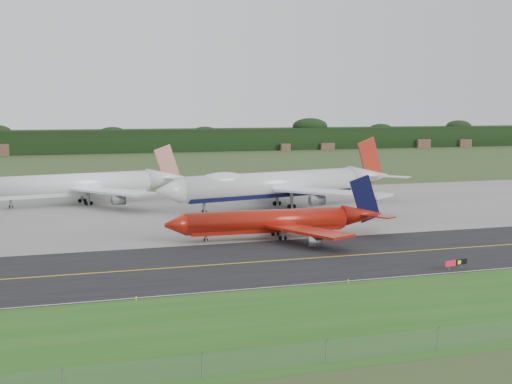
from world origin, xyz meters
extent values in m
plane|color=#314922|center=(0.00, 0.00, 0.00)|extent=(600.00, 600.00, 0.00)
cube|color=#255318|center=(0.00, -35.00, 0.01)|extent=(400.00, 30.00, 0.01)
cube|color=black|center=(0.00, -4.00, 0.01)|extent=(400.00, 32.00, 0.02)
cube|color=slate|center=(0.00, 51.00, 0.01)|extent=(400.00, 78.00, 0.01)
cube|color=gold|center=(0.00, -4.00, 0.03)|extent=(400.00, 0.40, 0.00)
cube|color=silver|center=(0.00, -19.50, 0.03)|extent=(400.00, 0.25, 0.00)
plane|color=slate|center=(0.00, -48.00, 1.10)|extent=(320.00, 0.00, 320.00)
cylinder|color=slate|center=(0.00, -48.00, 1.10)|extent=(0.10, 0.10, 2.20)
cube|color=black|center=(0.00, 275.00, 6.00)|extent=(700.00, 24.00, 12.00)
cylinder|color=silver|center=(10.27, 51.28, 5.74)|extent=(46.83, 16.23, 5.93)
cube|color=black|center=(10.27, 51.28, 3.82)|extent=(44.23, 14.26, 2.08)
cone|color=silver|center=(-15.32, 45.40, 5.74)|extent=(7.01, 7.08, 5.93)
cone|color=silver|center=(39.03, 57.88, 6.19)|extent=(13.34, 8.54, 5.93)
ellipsoid|color=silver|center=(-2.47, 48.36, 7.37)|extent=(12.92, 7.62, 3.78)
cube|color=silver|center=(21.13, 40.22, 4.71)|extent=(22.89, 26.02, 0.51)
cube|color=silver|center=(15.22, 65.97, 4.71)|extent=(13.77, 27.60, 0.51)
cube|color=#A12412|center=(39.68, 58.03, 10.22)|extent=(8.41, 2.37, 12.28)
cylinder|color=gray|center=(17.45, 39.96, 3.09)|extent=(3.71, 3.15, 2.49)
cylinder|color=gray|center=(11.80, 64.60, 3.09)|extent=(3.71, 3.15, 2.49)
cylinder|color=gray|center=(25.24, 29.97, 3.09)|extent=(3.71, 3.15, 2.49)
cylinder|color=gray|center=(14.45, 76.99, 3.09)|extent=(3.71, 3.15, 2.49)
cylinder|color=black|center=(-7.02, 47.31, 0.53)|extent=(1.15, 0.71, 1.07)
cylinder|color=slate|center=(14.64, 48.94, 1.98)|extent=(0.99, 0.99, 3.97)
cylinder|color=black|center=(14.64, 48.94, 0.53)|extent=(1.16, 0.76, 1.07)
cylinder|color=slate|center=(13.18, 55.30, 1.98)|extent=(0.99, 0.99, 3.97)
cylinder|color=black|center=(13.18, 55.30, 0.53)|extent=(1.16, 0.76, 1.07)
cylinder|color=#99160B|center=(-3.13, 14.38, 3.32)|extent=(30.14, 4.94, 4.06)
cube|color=maroon|center=(-3.13, 14.38, 1.99)|extent=(28.61, 3.88, 1.42)
cone|color=#99160B|center=(-20.02, 14.87, 3.32)|extent=(3.87, 4.17, 4.06)
cone|color=#99160B|center=(15.84, 13.82, 3.62)|extent=(8.04, 4.30, 4.06)
cube|color=#99160B|center=(1.77, 5.87, 2.60)|extent=(11.60, 17.51, 0.46)
cube|color=#99160B|center=(2.26, 22.59, 2.60)|extent=(12.36, 17.38, 0.46)
cube|color=black|center=(16.40, 13.80, 6.68)|extent=(6.42, 0.51, 9.25)
cylinder|color=gray|center=(1.35, 1.88, 1.49)|extent=(2.27, 1.77, 1.71)
cylinder|color=gray|center=(2.07, 26.59, 1.49)|extent=(2.27, 1.77, 1.71)
cylinder|color=black|center=(-14.54, 14.71, 0.37)|extent=(0.74, 0.35, 0.73)
cylinder|color=slate|center=(-0.80, 12.07, 1.05)|extent=(0.59, 0.59, 2.10)
cylinder|color=black|center=(-0.80, 12.07, 0.37)|extent=(0.74, 0.39, 0.73)
cylinder|color=slate|center=(-0.67, 16.54, 1.05)|extent=(0.59, 0.59, 2.10)
cylinder|color=black|center=(-0.67, 16.54, 0.37)|extent=(0.74, 0.39, 0.73)
cylinder|color=white|center=(-34.40, 72.08, 5.01)|extent=(39.05, 12.69, 5.38)
cube|color=silver|center=(-34.40, 72.08, 3.26)|extent=(36.90, 11.00, 1.88)
cone|color=white|center=(-10.37, 76.76, 5.41)|extent=(11.06, 7.24, 5.38)
cube|color=white|center=(-25.61, 62.49, 4.07)|extent=(18.71, 22.06, 0.48)
cube|color=white|center=(-29.86, 84.27, 4.07)|extent=(12.15, 23.22, 0.48)
cube|color=red|center=(-9.78, 76.88, 8.91)|extent=(7.37, 1.84, 10.70)
cylinder|color=gray|center=(-24.92, 57.22, 2.60)|extent=(3.32, 2.78, 2.26)
cylinder|color=gray|center=(-31.19, 89.41, 2.60)|extent=(3.32, 2.78, 2.26)
cylinder|color=black|center=(-48.85, 69.26, 0.48)|extent=(1.03, 0.61, 0.97)
cylinder|color=slate|center=(-30.79, 69.77, 1.70)|extent=(0.88, 0.88, 3.40)
cylinder|color=black|center=(-30.79, 69.77, 0.48)|extent=(1.04, 0.66, 0.97)
cylinder|color=slate|center=(-31.92, 75.58, 1.70)|extent=(0.88, 0.88, 3.40)
cylinder|color=black|center=(-31.92, 75.58, 0.48)|extent=(1.04, 0.66, 0.97)
cylinder|color=slate|center=(14.37, -18.34, 0.33)|extent=(0.11, 0.11, 0.65)
cylinder|color=slate|center=(17.08, -17.66, 0.33)|extent=(0.11, 0.11, 0.65)
cube|color=#AE0D27|center=(14.64, -18.28, 1.07)|extent=(2.02, 0.67, 0.84)
cube|color=black|center=(16.36, -17.84, 1.07)|extent=(0.94, 0.39, 0.84)
cube|color=black|center=(17.44, -17.56, 1.07)|extent=(1.12, 0.44, 0.84)
cylinder|color=yellow|center=(-31.96, -20.50, 0.25)|extent=(0.16, 0.16, 0.50)
cylinder|color=yellow|center=(-2.88, -20.50, 0.25)|extent=(0.16, 0.16, 0.50)
camera|label=1|loc=(-43.90, -107.87, 24.11)|focal=50.00mm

